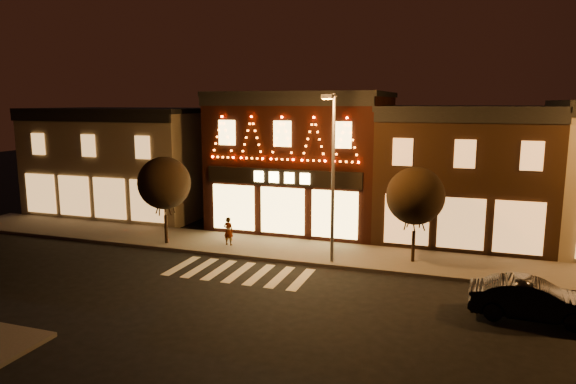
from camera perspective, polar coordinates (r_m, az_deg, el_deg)
The scene contains 10 objects.
ground at distance 20.72m, azimuth -10.09°, elevation -12.08°, with size 120.00×120.00×0.00m, color black.
sidewalk_far at distance 26.93m, azimuth 2.03°, elevation -6.56°, with size 44.00×4.00×0.15m, color #47423D.
building_left at distance 38.29m, azimuth -17.17°, elevation 3.39°, with size 12.20×8.28×7.30m.
building_pulp at distance 32.33m, azimuth 1.78°, elevation 3.60°, with size 10.20×8.34×8.30m.
building_right_a at distance 30.96m, azimuth 18.84°, elevation 2.05°, with size 9.20×8.28×7.50m.
streetlamp_mid at distance 23.97m, azimuth 4.90°, elevation 2.93°, with size 0.51×1.82×7.94m.
tree_left at distance 28.30m, azimuth -13.50°, elevation 0.96°, with size 2.81×2.81×4.71m.
tree_right at distance 25.00m, azimuth 13.88°, elevation -0.43°, with size 2.73×2.73×4.57m.
dark_sedan at distance 20.79m, azimuth 25.42°, elevation -10.71°, with size 1.53×4.37×1.44m, color black.
pedestrian at distance 27.81m, azimuth -6.58°, elevation -4.30°, with size 0.56×0.37×1.53m, color gray.
Camera 1 is at (9.51, -16.72, 7.69)m, focal length 32.21 mm.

